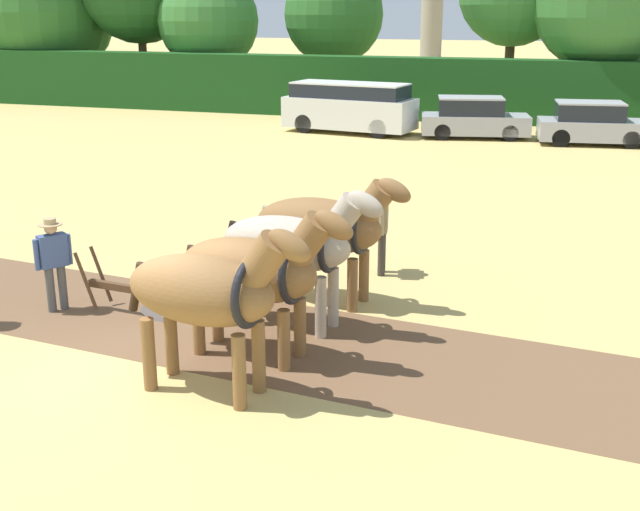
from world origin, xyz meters
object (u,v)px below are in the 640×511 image
(tree_center_left, at_px, (209,21))
(draft_horse_trail_right, at_px, (324,226))
(draft_horse_lead_right, at_px, (255,270))
(parked_car_center_left, at_px, (592,124))
(tree_center, at_px, (334,15))
(plow, at_px, (132,297))
(draft_horse_trail_left, at_px, (293,244))
(farmer_at_plow, at_px, (54,258))
(farmer_beside_team, at_px, (382,224))
(parked_car_left, at_px, (474,118))
(draft_horse_lead_left, at_px, (208,291))
(parked_van, at_px, (350,107))
(tree_far_left, at_px, (46,12))

(tree_center_left, height_order, draft_horse_trail_right, tree_center_left)
(draft_horse_lead_right, distance_m, parked_car_center_left, 21.97)
(tree_center, height_order, draft_horse_trail_right, tree_center)
(tree_center, xyz_separation_m, plow, (5.50, -29.22, -4.21))
(tree_center, distance_m, draft_horse_trail_left, 30.16)
(farmer_at_plow, distance_m, farmer_beside_team, 5.93)
(draft_horse_trail_right, height_order, parked_car_left, draft_horse_trail_right)
(draft_horse_lead_right, relative_size, parked_car_left, 0.65)
(tree_center_left, relative_size, draft_horse_lead_left, 2.47)
(draft_horse_lead_left, bearing_deg, tree_center, 109.75)
(draft_horse_lead_right, bearing_deg, tree_center, 110.55)
(draft_horse_lead_left, relative_size, parked_van, 0.51)
(tree_far_left, distance_m, parked_car_left, 26.03)
(parked_car_left, distance_m, parked_car_center_left, 4.40)
(tree_far_left, bearing_deg, draft_horse_trail_right, -47.33)
(farmer_beside_team, bearing_deg, draft_horse_trail_right, -119.81)
(draft_horse_lead_right, bearing_deg, draft_horse_trail_right, 90.18)
(tree_center_left, relative_size, draft_horse_trail_right, 2.34)
(farmer_at_plow, bearing_deg, parked_van, 126.51)
(draft_horse_lead_left, relative_size, draft_horse_trail_left, 0.98)
(parked_van, bearing_deg, tree_far_left, 166.66)
(tree_center, relative_size, draft_horse_lead_left, 2.54)
(draft_horse_lead_right, height_order, parked_car_left, draft_horse_lead_right)
(farmer_at_plow, bearing_deg, tree_center, 132.27)
(draft_horse_trail_left, height_order, parked_van, draft_horse_trail_left)
(tree_center_left, height_order, parked_car_center_left, tree_center_left)
(draft_horse_lead_left, xyz_separation_m, draft_horse_lead_right, (0.13, 1.25, -0.09))
(draft_horse_trail_left, relative_size, draft_horse_trail_right, 0.97)
(tree_far_left, distance_m, parked_van, 21.41)
(farmer_at_plow, distance_m, parked_van, 20.83)
(tree_center, height_order, parked_car_center_left, tree_center)
(draft_horse_lead_right, xyz_separation_m, farmer_beside_team, (0.84, 4.26, -0.33))
(farmer_at_plow, bearing_deg, draft_horse_lead_right, 24.29)
(draft_horse_lead_left, bearing_deg, parked_van, 106.99)
(tree_far_left, bearing_deg, farmer_beside_team, -44.70)
(parked_van, distance_m, parked_car_center_left, 9.37)
(draft_horse_lead_left, xyz_separation_m, parked_car_left, (0.36, 22.93, -0.66))
(draft_horse_lead_right, relative_size, parked_car_center_left, 0.68)
(tree_center_left, distance_m, draft_horse_lead_left, 33.64)
(tree_center, bearing_deg, parked_van, -68.82)
(tree_far_left, distance_m, tree_center, 16.32)
(parked_car_left, bearing_deg, draft_horse_lead_right, -102.45)
(draft_horse_lead_right, distance_m, parked_car_left, 21.68)
(tree_center_left, xyz_separation_m, draft_horse_lead_left, (14.36, -30.29, -2.82))
(tree_center_left, xyz_separation_m, plow, (11.91, -28.16, -3.91))
(farmer_at_plow, height_order, parked_van, parked_van)
(tree_center_left, bearing_deg, draft_horse_trail_left, -62.27)
(draft_horse_trail_left, xyz_separation_m, parked_car_left, (0.11, 20.42, -0.61))
(draft_horse_trail_right, height_order, parked_van, draft_horse_trail_right)
(farmer_beside_team, xyz_separation_m, parked_van, (-5.57, 17.23, 0.05))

